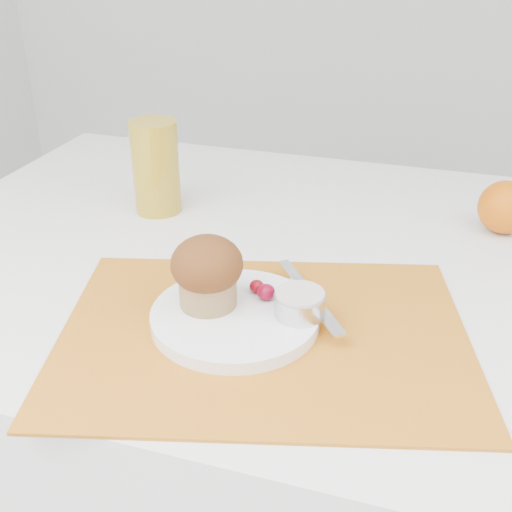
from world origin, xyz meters
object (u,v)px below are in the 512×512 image
(table, at_px, (305,454))
(juice_glass, at_px, (156,167))
(muffin, at_px, (207,271))
(orange, at_px, (505,207))
(plate, at_px, (235,317))

(table, distance_m, juice_glass, 0.53)
(table, xyz_separation_m, muffin, (-0.08, -0.19, 0.44))
(orange, xyz_separation_m, muffin, (-0.33, -0.35, 0.02))
(table, height_order, plate, plate)
(plate, distance_m, orange, 0.46)
(juice_glass, bearing_deg, plate, -50.52)
(plate, bearing_deg, table, 75.49)
(table, height_order, juice_glass, juice_glass)
(orange, xyz_separation_m, juice_glass, (-0.52, -0.08, 0.03))
(table, relative_size, juice_glass, 8.24)
(orange, distance_m, juice_glass, 0.53)
(muffin, bearing_deg, orange, 46.18)
(table, height_order, orange, orange)
(plate, distance_m, juice_glass, 0.36)
(plate, xyz_separation_m, orange, (0.30, 0.35, 0.03))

